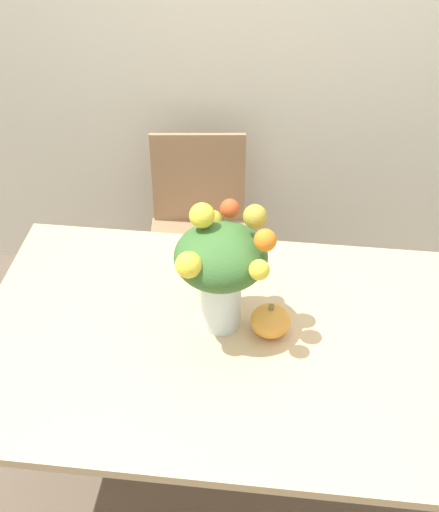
# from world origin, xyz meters

# --- Properties ---
(ground_plane) EXTENTS (12.00, 12.00, 0.00)m
(ground_plane) POSITION_xyz_m (0.00, 0.00, 0.00)
(ground_plane) COLOR brown
(wall_back) EXTENTS (8.00, 0.06, 2.70)m
(wall_back) POSITION_xyz_m (0.00, 1.25, 1.35)
(wall_back) COLOR silver
(wall_back) RESTS_ON ground_plane
(dining_table) EXTENTS (1.49, 1.01, 0.76)m
(dining_table) POSITION_xyz_m (0.00, 0.00, 0.68)
(dining_table) COLOR #D1B284
(dining_table) RESTS_ON ground_plane
(flower_vase) EXTENTS (0.30, 0.29, 0.42)m
(flower_vase) POSITION_xyz_m (-0.00, 0.07, 1.00)
(flower_vase) COLOR silver
(flower_vase) RESTS_ON dining_table
(pumpkin) EXTENTS (0.12, 0.12, 0.11)m
(pumpkin) POSITION_xyz_m (0.15, 0.04, 0.81)
(pumpkin) COLOR gold
(pumpkin) RESTS_ON dining_table
(dining_chair_near_window) EXTENTS (0.47, 0.47, 0.88)m
(dining_chair_near_window) POSITION_xyz_m (-0.19, 0.90, 0.46)
(dining_chair_near_window) COLOR #9E7A56
(dining_chair_near_window) RESTS_ON ground_plane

